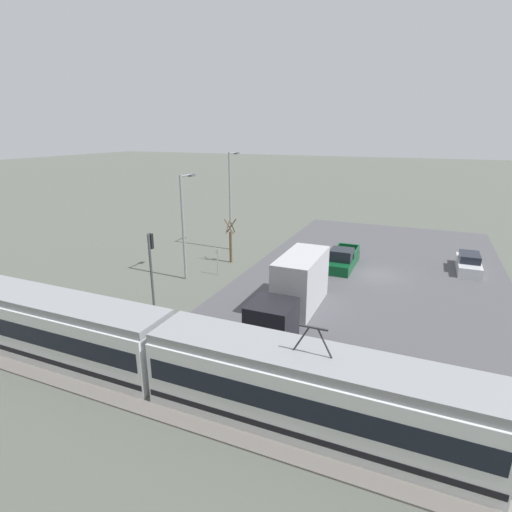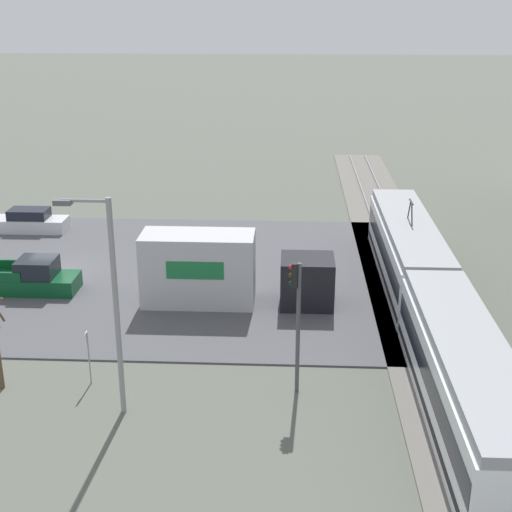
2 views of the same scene
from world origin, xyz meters
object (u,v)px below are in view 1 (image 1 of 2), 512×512
(street_lamp_near_crossing, at_px, (184,220))
(traffic_light_pole, at_px, (151,264))
(street_lamp_mid_block, at_px, (231,196))
(no_parking_sign, at_px, (218,259))
(sedan_car_0, at_px, (469,263))
(street_tree, at_px, (231,243))
(light_rail_tram, at_px, (163,354))
(box_truck, at_px, (295,290))
(pickup_truck, at_px, (343,260))

(street_lamp_near_crossing, bearing_deg, traffic_light_pole, 105.00)
(traffic_light_pole, xyz_separation_m, street_lamp_mid_block, (2.14, -15.43, 1.92))
(no_parking_sign, bearing_deg, traffic_light_pole, 88.54)
(sedan_car_0, xyz_separation_m, street_tree, (19.53, 5.72, 1.13))
(light_rail_tram, distance_m, box_truck, 10.05)
(light_rail_tram, distance_m, pickup_truck, 20.46)
(pickup_truck, xyz_separation_m, street_lamp_mid_block, (11.42, -1.46, 4.63))
(box_truck, bearing_deg, street_lamp_mid_block, -48.89)
(pickup_truck, height_order, street_tree, street_tree)
(light_rail_tram, bearing_deg, traffic_light_pole, -49.96)
(street_tree, height_order, street_lamp_near_crossing, street_lamp_near_crossing)
(box_truck, bearing_deg, sedan_car_0, -128.43)
(street_lamp_near_crossing, bearing_deg, light_rail_tram, 118.46)
(box_truck, relative_size, street_lamp_near_crossing, 1.15)
(street_lamp_near_crossing, distance_m, street_lamp_mid_block, 8.90)
(light_rail_tram, xyz_separation_m, pickup_truck, (-4.20, -20.01, -0.89))
(light_rail_tram, distance_m, no_parking_sign, 14.99)
(light_rail_tram, bearing_deg, pickup_truck, -101.86)
(traffic_light_pole, bearing_deg, light_rail_tram, 130.04)
(light_rail_tram, xyz_separation_m, street_lamp_mid_block, (7.21, -21.47, 3.74))
(pickup_truck, height_order, sedan_car_0, pickup_truck)
(traffic_light_pole, bearing_deg, no_parking_sign, -91.46)
(box_truck, distance_m, street_lamp_near_crossing, 10.92)
(box_truck, relative_size, no_parking_sign, 4.19)
(pickup_truck, bearing_deg, box_truck, 84.58)
(sedan_car_0, bearing_deg, box_truck, 51.57)
(sedan_car_0, height_order, traffic_light_pole, traffic_light_pole)
(street_tree, bearing_deg, street_lamp_near_crossing, 73.84)
(pickup_truck, height_order, traffic_light_pole, traffic_light_pole)
(box_truck, xyz_separation_m, sedan_car_0, (-10.94, -13.79, -1.05))
(traffic_light_pole, distance_m, street_lamp_mid_block, 15.70)
(traffic_light_pole, xyz_separation_m, no_parking_sign, (-0.21, -8.14, -2.09))
(street_lamp_near_crossing, bearing_deg, pickup_truck, -146.12)
(light_rail_tram, height_order, street_lamp_near_crossing, street_lamp_near_crossing)
(box_truck, bearing_deg, pickup_truck, -95.42)
(no_parking_sign, bearing_deg, street_lamp_near_crossing, 38.67)
(sedan_car_0, height_order, street_lamp_mid_block, street_lamp_mid_block)
(light_rail_tram, bearing_deg, no_parking_sign, -71.05)
(street_lamp_mid_block, bearing_deg, street_tree, 115.31)
(light_rail_tram, relative_size, sedan_car_0, 5.69)
(street_tree, bearing_deg, box_truck, 136.79)
(street_tree, bearing_deg, light_rail_tram, 107.01)
(no_parking_sign, bearing_deg, box_truck, 150.08)
(light_rail_tram, bearing_deg, box_truck, -108.60)
(street_lamp_near_crossing, height_order, no_parking_sign, street_lamp_near_crossing)
(box_truck, height_order, traffic_light_pole, traffic_light_pole)
(box_truck, bearing_deg, street_tree, -43.21)
(street_lamp_near_crossing, bearing_deg, box_truck, 162.98)
(light_rail_tram, xyz_separation_m, traffic_light_pole, (5.07, -6.04, 1.83))
(pickup_truck, bearing_deg, no_parking_sign, 32.76)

